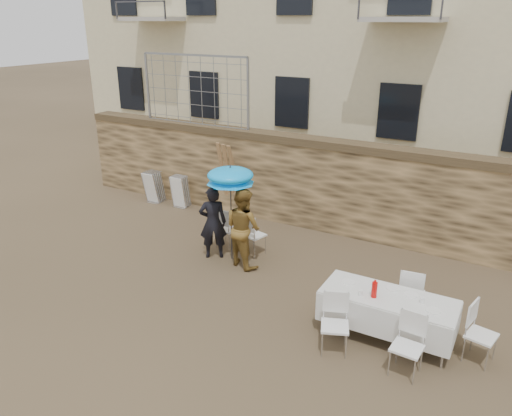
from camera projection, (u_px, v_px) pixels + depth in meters
The scene contains 17 objects.
ground at pixel (174, 318), 8.67m from camera, with size 80.00×80.00×0.00m, color brown.
stone_wall at pixel (297, 181), 12.35m from camera, with size 13.00×0.50×2.20m, color brown.
chain_link_fence at pixel (195, 91), 13.01m from camera, with size 3.20×0.06×1.80m, color gray, non-canonical shape.
man_suit at pixel (213, 223), 10.64m from camera, with size 0.58×0.38×1.60m, color black.
woman_dress at pixel (243, 227), 10.28m from camera, with size 0.82×0.64×1.69m, color #AB7D34.
umbrella at pixel (230, 178), 10.17m from camera, with size 0.99×0.99×1.94m.
couple_chair_left at pixel (227, 228), 11.20m from camera, with size 0.48×0.48×0.96m, color white, non-canonical shape.
couple_chair_right at pixel (254, 234), 10.88m from camera, with size 0.48×0.48×0.96m, color white, non-canonical shape.
banquet_table at pixel (389, 298), 7.91m from camera, with size 2.10×0.85×0.78m.
soda_bottle at pixel (374, 290), 7.81m from camera, with size 0.09×0.09×0.26m, color red.
table_chair_front_left at pixel (335, 325), 7.66m from camera, with size 0.48×0.48×0.96m, color white, non-canonical shape.
table_chair_front_right at pixel (407, 346), 7.16m from camera, with size 0.48×0.48×0.96m, color white, non-canonical shape.
table_chair_back at pixel (411, 293), 8.56m from camera, with size 0.48×0.48×0.96m, color white, non-canonical shape.
table_chair_side at pixel (482, 334), 7.44m from camera, with size 0.48×0.48×0.96m, color white, non-canonical shape.
chair_stack_left at pixel (158, 185), 14.11m from camera, with size 0.46×0.47×0.92m, color white, non-canonical shape.
chair_stack_right at pixel (183, 190), 13.70m from camera, with size 0.46×0.40×0.92m, color white, non-canonical shape.
wood_planks at pixel (234, 179), 12.83m from camera, with size 0.70×0.20×2.00m, color #A37749, non-canonical shape.
Camera 1 is at (4.88, -5.76, 4.90)m, focal length 35.00 mm.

